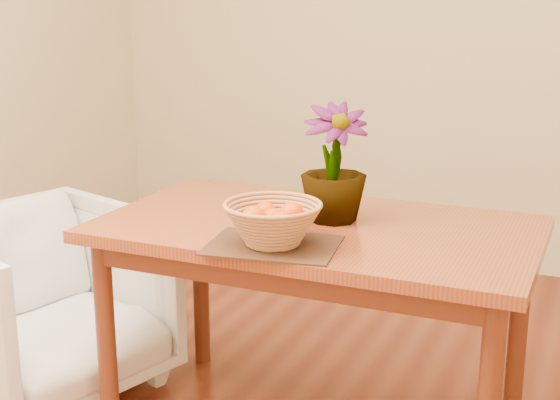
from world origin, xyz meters
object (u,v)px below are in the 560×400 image
at_px(wicker_basket, 273,225).
at_px(potted_plant, 334,163).
at_px(table, 317,249).
at_px(armchair, 45,295).

bearing_deg(wicker_basket, potted_plant, 78.04).
bearing_deg(table, armchair, -172.98).
distance_m(wicker_basket, armchair, 1.09).
relative_size(wicker_basket, potted_plant, 0.76).
height_order(wicker_basket, armchair, wicker_basket).
height_order(table, wicker_basket, wicker_basket).
xyz_separation_m(table, wicker_basket, (-0.03, -0.28, 0.15)).
relative_size(table, potted_plant, 3.66).
xyz_separation_m(table, potted_plant, (0.04, 0.05, 0.28)).
bearing_deg(table, wicker_basket, -97.18).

